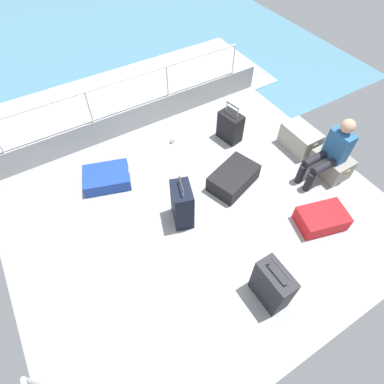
{
  "coord_description": "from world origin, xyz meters",
  "views": [
    {
      "loc": [
        2.14,
        -1.42,
        3.75
      ],
      "look_at": [
        -0.22,
        0.01,
        0.25
      ],
      "focal_mm": 29.34,
      "sensor_mm": 36.0,
      "label": 1
    }
  ],
  "objects_px": {
    "cargo_crate_0": "(300,139)",
    "paper_cup": "(173,140)",
    "suitcase_2": "(230,127)",
    "cargo_crate_1": "(331,164)",
    "passenger_seated": "(331,151)",
    "suitcase_1": "(233,178)",
    "suitcase_3": "(182,205)",
    "suitcase_5": "(107,178)",
    "suitcase_4": "(272,285)",
    "suitcase_0": "(322,219)"
  },
  "relations": [
    {
      "from": "cargo_crate_0",
      "to": "paper_cup",
      "type": "xyz_separation_m",
      "value": [
        -1.21,
        -1.77,
        -0.14
      ]
    },
    {
      "from": "suitcase_2",
      "to": "paper_cup",
      "type": "distance_m",
      "value": 1.01
    },
    {
      "from": "cargo_crate_1",
      "to": "passenger_seated",
      "type": "height_order",
      "value": "passenger_seated"
    },
    {
      "from": "cargo_crate_1",
      "to": "suitcase_1",
      "type": "distance_m",
      "value": 1.57
    },
    {
      "from": "passenger_seated",
      "to": "paper_cup",
      "type": "xyz_separation_m",
      "value": [
        -1.88,
        -1.62,
        -0.49
      ]
    },
    {
      "from": "cargo_crate_0",
      "to": "cargo_crate_1",
      "type": "xyz_separation_m",
      "value": [
        0.67,
        0.03,
        -0.02
      ]
    },
    {
      "from": "suitcase_3",
      "to": "cargo_crate_1",
      "type": "bearing_deg",
      "value": 80.19
    },
    {
      "from": "suitcase_5",
      "to": "suitcase_1",
      "type": "bearing_deg",
      "value": 57.8
    },
    {
      "from": "cargo_crate_0",
      "to": "suitcase_3",
      "type": "distance_m",
      "value": 2.43
    },
    {
      "from": "suitcase_2",
      "to": "suitcase_4",
      "type": "distance_m",
      "value": 2.82
    },
    {
      "from": "passenger_seated",
      "to": "suitcase_5",
      "type": "distance_m",
      "value": 3.36
    },
    {
      "from": "cargo_crate_1",
      "to": "suitcase_1",
      "type": "relative_size",
      "value": 0.7
    },
    {
      "from": "suitcase_4",
      "to": "suitcase_5",
      "type": "xyz_separation_m",
      "value": [
        -2.68,
        -0.97,
        -0.21
      ]
    },
    {
      "from": "suitcase_4",
      "to": "cargo_crate_0",
      "type": "bearing_deg",
      "value": 129.65
    },
    {
      "from": "suitcase_1",
      "to": "suitcase_5",
      "type": "xyz_separation_m",
      "value": [
        -1.03,
        -1.64,
        -0.04
      ]
    },
    {
      "from": "cargo_crate_0",
      "to": "suitcase_0",
      "type": "bearing_deg",
      "value": -31.53
    },
    {
      "from": "passenger_seated",
      "to": "suitcase_3",
      "type": "bearing_deg",
      "value": -100.56
    },
    {
      "from": "passenger_seated",
      "to": "suitcase_3",
      "type": "distance_m",
      "value": 2.31
    },
    {
      "from": "cargo_crate_0",
      "to": "paper_cup",
      "type": "relative_size",
      "value": 6.55
    },
    {
      "from": "suitcase_0",
      "to": "passenger_seated",
      "type": "bearing_deg",
      "value": 134.47
    },
    {
      "from": "suitcase_1",
      "to": "passenger_seated",
      "type": "bearing_deg",
      "value": 65.74
    },
    {
      "from": "suitcase_1",
      "to": "suitcase_2",
      "type": "height_order",
      "value": "suitcase_2"
    },
    {
      "from": "suitcase_1",
      "to": "suitcase_4",
      "type": "height_order",
      "value": "suitcase_4"
    },
    {
      "from": "suitcase_3",
      "to": "cargo_crate_0",
      "type": "bearing_deg",
      "value": 95.9
    },
    {
      "from": "suitcase_3",
      "to": "paper_cup",
      "type": "bearing_deg",
      "value": 156.09
    },
    {
      "from": "cargo_crate_0",
      "to": "suitcase_5",
      "type": "height_order",
      "value": "cargo_crate_0"
    },
    {
      "from": "suitcase_0",
      "to": "suitcase_3",
      "type": "height_order",
      "value": "suitcase_3"
    },
    {
      "from": "suitcase_5",
      "to": "passenger_seated",
      "type": "bearing_deg",
      "value": 61.13
    },
    {
      "from": "cargo_crate_1",
      "to": "suitcase_5",
      "type": "relative_size",
      "value": 0.75
    },
    {
      "from": "cargo_crate_1",
      "to": "suitcase_2",
      "type": "height_order",
      "value": "suitcase_2"
    },
    {
      "from": "suitcase_3",
      "to": "paper_cup",
      "type": "xyz_separation_m",
      "value": [
        -1.46,
        0.65,
        -0.28
      ]
    },
    {
      "from": "cargo_crate_1",
      "to": "suitcase_4",
      "type": "bearing_deg",
      "value": -63.31
    },
    {
      "from": "suitcase_4",
      "to": "suitcase_5",
      "type": "distance_m",
      "value": 2.86
    },
    {
      "from": "suitcase_0",
      "to": "suitcase_5",
      "type": "height_order",
      "value": "suitcase_0"
    },
    {
      "from": "suitcase_1",
      "to": "suitcase_4",
      "type": "distance_m",
      "value": 1.79
    },
    {
      "from": "passenger_seated",
      "to": "suitcase_4",
      "type": "bearing_deg",
      "value": -61.26
    },
    {
      "from": "cargo_crate_0",
      "to": "suitcase_3",
      "type": "bearing_deg",
      "value": -84.1
    },
    {
      "from": "suitcase_4",
      "to": "cargo_crate_1",
      "type": "bearing_deg",
      "value": 116.69
    },
    {
      "from": "suitcase_3",
      "to": "suitcase_4",
      "type": "relative_size",
      "value": 1.01
    },
    {
      "from": "cargo_crate_0",
      "to": "suitcase_1",
      "type": "bearing_deg",
      "value": -86.19
    },
    {
      "from": "cargo_crate_1",
      "to": "paper_cup",
      "type": "height_order",
      "value": "cargo_crate_1"
    },
    {
      "from": "cargo_crate_1",
      "to": "suitcase_0",
      "type": "relative_size",
      "value": 0.82
    },
    {
      "from": "suitcase_5",
      "to": "cargo_crate_1",
      "type": "bearing_deg",
      "value": 62.53
    },
    {
      "from": "suitcase_2",
      "to": "cargo_crate_1",
      "type": "bearing_deg",
      "value": 31.53
    },
    {
      "from": "suitcase_4",
      "to": "suitcase_0",
      "type": "bearing_deg",
      "value": 108.13
    },
    {
      "from": "passenger_seated",
      "to": "paper_cup",
      "type": "distance_m",
      "value": 2.53
    },
    {
      "from": "paper_cup",
      "to": "suitcase_2",
      "type": "bearing_deg",
      "value": 65.16
    },
    {
      "from": "cargo_crate_0",
      "to": "suitcase_2",
      "type": "height_order",
      "value": "suitcase_2"
    },
    {
      "from": "suitcase_2",
      "to": "passenger_seated",
      "type": "bearing_deg",
      "value": 26.24
    },
    {
      "from": "suitcase_2",
      "to": "suitcase_4",
      "type": "bearing_deg",
      "value": -25.87
    }
  ]
}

